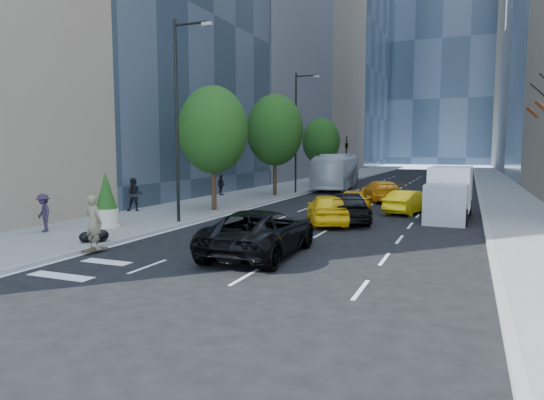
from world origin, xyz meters
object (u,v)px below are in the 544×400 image
at_px(black_sedan_mercedes, 346,207).
at_px(box_truck, 449,193).
at_px(planter_shrub, 106,201).
at_px(city_bus, 337,171).
at_px(black_sedan_lincoln, 261,232).
at_px(skateboarder, 94,226).

bearing_deg(black_sedan_mercedes, box_truck, -167.27).
height_order(black_sedan_mercedes, planter_shrub, planter_shrub).
distance_m(black_sedan_mercedes, box_truck, 5.99).
distance_m(city_bus, box_truck, 20.61).
bearing_deg(black_sedan_mercedes, black_sedan_lincoln, 63.19).
xyz_separation_m(skateboarder, box_truck, (11.77, 14.27, 0.44)).
height_order(skateboarder, black_sedan_lincoln, skateboarder).
distance_m(skateboarder, black_sedan_lincoln, 6.15).
height_order(city_bus, box_truck, city_bus).
relative_size(black_sedan_lincoln, black_sedan_mercedes, 1.12).
relative_size(black_sedan_lincoln, box_truck, 0.99).
bearing_deg(skateboarder, black_sedan_lincoln, -155.01).
xyz_separation_m(black_sedan_mercedes, box_truck, (4.97, 3.27, 0.67)).
relative_size(city_bus, box_truck, 2.01).
bearing_deg(city_bus, black_sedan_mercedes, -80.22).
height_order(city_bus, planter_shrub, city_bus).
bearing_deg(box_truck, black_sedan_lincoln, -113.50).
xyz_separation_m(black_sedan_lincoln, black_sedan_mercedes, (0.98, 9.00, -0.06)).
bearing_deg(planter_shrub, skateboarder, -53.89).
bearing_deg(planter_shrub, black_sedan_mercedes, 34.39).
bearing_deg(city_bus, skateboarder, -97.64).
xyz_separation_m(city_bus, box_truck, (10.83, -17.54, -0.24)).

